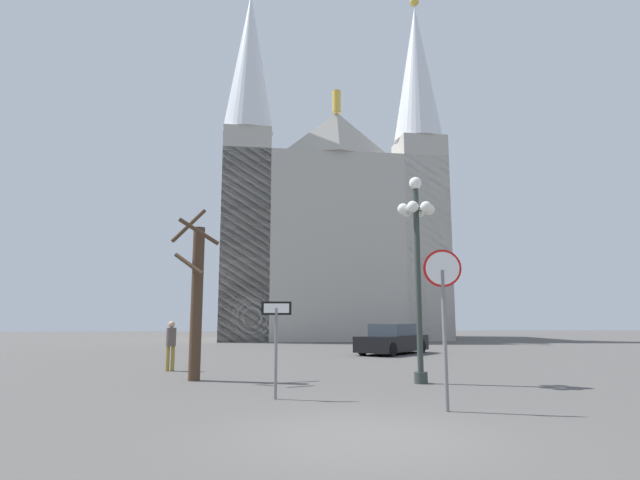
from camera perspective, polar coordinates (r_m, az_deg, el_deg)
name	(u,v)px	position (r m, az deg, el deg)	size (l,w,h in m)	color
ground_plane	(364,436)	(8.17, 4.96, -21.01)	(120.00, 120.00, 0.00)	#514F4C
cathedral	(330,231)	(42.91, 1.10, 0.97)	(18.06, 12.24, 29.03)	#ADA89E
stop_sign	(443,298)	(10.25, 13.62, -6.29)	(0.73, 0.20, 3.07)	slate
one_way_arrow_sign	(276,334)	(11.46, -4.93, -10.46)	(0.67, 0.08, 2.10)	slate
street_lamp	(417,245)	(14.47, 10.81, -0.58)	(1.06, 0.96, 5.71)	#2D3833
bare_tree	(196,296)	(15.11, -13.68, -6.11)	(1.48, 1.50, 5.07)	#473323
parked_car_near_black	(393,340)	(25.50, 8.17, -10.98)	(4.24, 4.40, 1.45)	black
pedestrian_walking	(171,341)	(17.99, -16.33, -10.76)	(0.32, 0.32, 1.63)	olive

